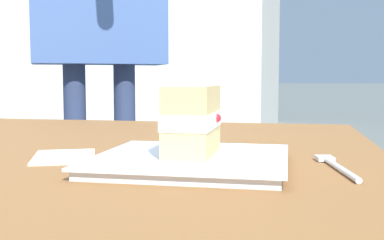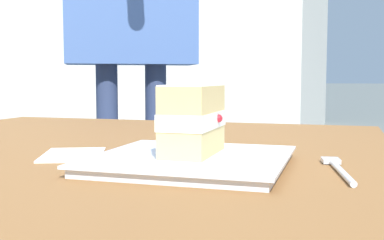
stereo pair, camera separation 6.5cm
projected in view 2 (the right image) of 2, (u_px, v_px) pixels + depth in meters
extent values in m
cylinder|color=brown|center=(31.00, 238.00, 1.46)|extent=(0.07, 0.07, 0.64)
cube|color=brown|center=(77.00, 161.00, 0.82)|extent=(1.12, 1.04, 0.04)
cube|color=white|center=(192.00, 162.00, 0.65)|extent=(0.24, 0.24, 0.01)
cube|color=white|center=(192.00, 156.00, 0.65)|extent=(0.25, 0.25, 0.00)
cube|color=#E0C17A|center=(193.00, 141.00, 0.66)|extent=(0.12, 0.06, 0.04)
cube|color=white|center=(193.00, 120.00, 0.66)|extent=(0.13, 0.06, 0.02)
sphere|color=#B21923|center=(179.00, 120.00, 0.69)|extent=(0.01, 0.01, 0.01)
sphere|color=#B21923|center=(218.00, 118.00, 0.66)|extent=(0.01, 0.01, 0.01)
cube|color=#E0C17A|center=(193.00, 99.00, 0.65)|extent=(0.12, 0.06, 0.04)
cube|color=white|center=(193.00, 85.00, 0.65)|extent=(0.12, 0.06, 0.00)
cylinder|color=silver|center=(342.00, 172.00, 0.59)|extent=(0.14, 0.03, 0.01)
cube|color=silver|center=(331.00, 160.00, 0.68)|extent=(0.03, 0.03, 0.01)
cube|color=white|center=(73.00, 155.00, 0.75)|extent=(0.16, 0.13, 0.00)
cylinder|color=navy|center=(108.00, 181.00, 1.77)|extent=(0.08, 0.08, 0.85)
cylinder|color=navy|center=(156.00, 179.00, 1.81)|extent=(0.08, 0.08, 0.85)
cube|color=silver|center=(166.00, 46.00, 6.40)|extent=(5.96, 3.98, 2.46)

